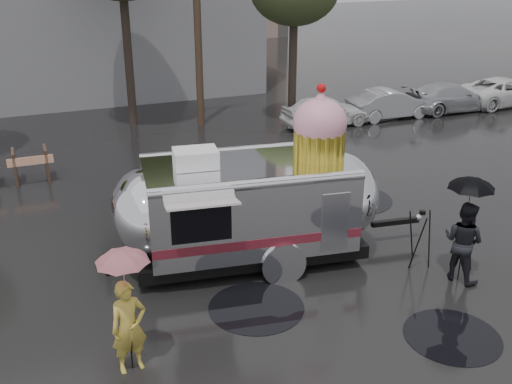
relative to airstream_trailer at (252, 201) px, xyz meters
name	(u,v)px	position (x,y,z in m)	size (l,w,h in m)	color
ground	(295,334)	(-0.33, -2.99, -1.41)	(120.00, 120.00, 0.00)	black
puddles	(348,258)	(2.04, -0.82, -1.40)	(6.59, 8.22, 0.01)	black
utility_pole	(197,3)	(2.17, 11.01, 3.21)	(1.60, 0.28, 9.00)	#473323
parked_cars	(427,97)	(11.45, 9.01, -0.69)	(13.20, 1.90, 1.50)	silver
airstream_trailer	(252,201)	(0.00, 0.00, 0.00)	(7.41, 3.12, 4.01)	silver
person_left	(129,327)	(-3.28, -2.83, -0.58)	(0.59, 0.40, 1.65)	gold
umbrella_pink	(123,269)	(-3.28, -2.83, 0.50)	(1.06, 1.06, 2.27)	pink
person_right	(463,242)	(3.76, -2.49, -0.52)	(0.85, 0.47, 1.77)	black
umbrella_black	(470,195)	(3.76, -2.49, 0.54)	(1.16, 1.16, 2.34)	black
tripod	(420,234)	(3.30, -1.67, -0.65)	(0.54, 0.54, 1.34)	black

